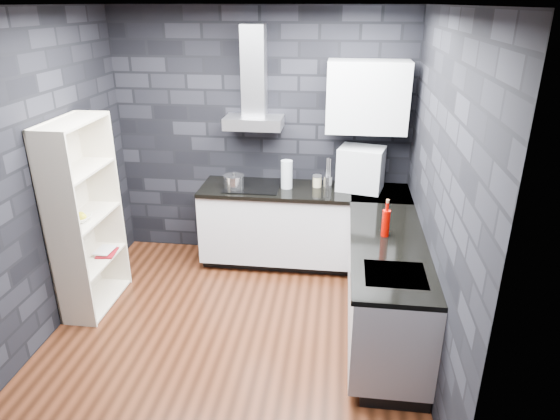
% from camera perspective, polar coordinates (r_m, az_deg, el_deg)
% --- Properties ---
extents(ground, '(3.20, 3.20, 0.00)m').
position_cam_1_polar(ground, '(4.62, -5.16, -13.50)').
color(ground, '#492212').
extents(ceiling, '(3.20, 3.20, 0.00)m').
position_cam_1_polar(ceiling, '(3.73, -6.71, 22.25)').
color(ceiling, white).
extents(wall_back, '(3.20, 0.05, 2.70)m').
position_cam_1_polar(wall_back, '(5.50, -2.10, 8.26)').
color(wall_back, black).
rests_on(wall_back, ground).
extents(wall_front, '(3.20, 0.05, 2.70)m').
position_cam_1_polar(wall_front, '(2.58, -13.86, -10.16)').
color(wall_front, black).
rests_on(wall_front, ground).
extents(wall_left, '(0.05, 3.20, 2.70)m').
position_cam_1_polar(wall_left, '(4.61, -25.97, 3.06)').
color(wall_left, black).
rests_on(wall_left, ground).
extents(wall_right, '(0.05, 3.20, 2.70)m').
position_cam_1_polar(wall_right, '(3.95, 17.81, 1.29)').
color(wall_right, black).
rests_on(wall_right, ground).
extents(toekick_back, '(2.18, 0.50, 0.10)m').
position_cam_1_polar(toekick_back, '(5.65, 2.65, -5.51)').
color(toekick_back, black).
rests_on(toekick_back, ground).
extents(toekick_right, '(0.50, 1.78, 0.10)m').
position_cam_1_polar(toekick_right, '(4.61, 12.07, -13.27)').
color(toekick_right, black).
rests_on(toekick_right, ground).
extents(counter_back_cab, '(2.20, 0.60, 0.76)m').
position_cam_1_polar(counter_back_cab, '(5.43, 2.70, -1.71)').
color(counter_back_cab, silver).
rests_on(counter_back_cab, ground).
extents(counter_right_cab, '(0.60, 1.80, 0.76)m').
position_cam_1_polar(counter_right_cab, '(4.37, 12.00, -8.68)').
color(counter_right_cab, silver).
rests_on(counter_right_cab, ground).
extents(counter_back_top, '(2.20, 0.62, 0.04)m').
position_cam_1_polar(counter_back_top, '(5.26, 2.77, 2.22)').
color(counter_back_top, black).
rests_on(counter_back_top, counter_back_cab).
extents(counter_right_top, '(0.62, 1.80, 0.04)m').
position_cam_1_polar(counter_right_top, '(4.18, 12.30, -3.98)').
color(counter_right_top, black).
rests_on(counter_right_top, counter_right_cab).
extents(counter_corner_top, '(0.62, 0.62, 0.04)m').
position_cam_1_polar(counter_corner_top, '(5.28, 11.47, 1.83)').
color(counter_corner_top, black).
rests_on(counter_corner_top, counter_right_cab).
extents(hood_body, '(0.60, 0.34, 0.12)m').
position_cam_1_polar(hood_body, '(5.27, -3.02, 9.96)').
color(hood_body, silver).
rests_on(hood_body, wall_back).
extents(hood_chimney, '(0.24, 0.20, 0.90)m').
position_cam_1_polar(hood_chimney, '(5.25, -3.00, 15.56)').
color(hood_chimney, silver).
rests_on(hood_chimney, hood_body).
extents(upper_cabinet, '(0.80, 0.35, 0.70)m').
position_cam_1_polar(upper_cabinet, '(5.13, 9.96, 12.61)').
color(upper_cabinet, silver).
rests_on(upper_cabinet, wall_back).
extents(cooktop, '(0.58, 0.50, 0.01)m').
position_cam_1_polar(cooktop, '(5.33, -3.12, 2.78)').
color(cooktop, black).
rests_on(cooktop, counter_back_top).
extents(sink_rim, '(0.44, 0.40, 0.01)m').
position_cam_1_polar(sink_rim, '(3.73, 13.04, -7.22)').
color(sink_rim, silver).
rests_on(sink_rim, counter_right_top).
extents(pot, '(0.22, 0.22, 0.12)m').
position_cam_1_polar(pot, '(5.26, -5.27, 3.20)').
color(pot, silver).
rests_on(pot, cooktop).
extents(glass_vase, '(0.16, 0.16, 0.30)m').
position_cam_1_polar(glass_vase, '(5.24, 0.77, 4.09)').
color(glass_vase, silver).
rests_on(glass_vase, counter_back_top).
extents(storage_jar, '(0.11, 0.11, 0.11)m').
position_cam_1_polar(storage_jar, '(5.31, 4.26, 3.24)').
color(storage_jar, tan).
rests_on(storage_jar, counter_back_top).
extents(utensil_crock, '(0.11, 0.11, 0.12)m').
position_cam_1_polar(utensil_crock, '(5.31, 5.48, 3.23)').
color(utensil_crock, silver).
rests_on(utensil_crock, counter_back_top).
extents(appliance_garage, '(0.51, 0.44, 0.45)m').
position_cam_1_polar(appliance_garage, '(5.24, 9.23, 4.68)').
color(appliance_garage, silver).
rests_on(appliance_garage, counter_back_top).
extents(red_bottle, '(0.07, 0.07, 0.23)m').
position_cam_1_polar(red_bottle, '(4.25, 12.00, -1.49)').
color(red_bottle, '#9A0600').
rests_on(red_bottle, counter_right_top).
extents(bookshelf, '(0.44, 0.84, 1.80)m').
position_cam_1_polar(bookshelf, '(4.88, -21.35, -0.83)').
color(bookshelf, beige).
rests_on(bookshelf, ground).
extents(fruit_bowl, '(0.20, 0.20, 0.05)m').
position_cam_1_polar(fruit_bowl, '(4.79, -21.94, -0.89)').
color(fruit_bowl, white).
rests_on(fruit_bowl, bookshelf).
extents(book_red, '(0.17, 0.04, 0.23)m').
position_cam_1_polar(book_red, '(5.12, -20.19, -3.60)').
color(book_red, maroon).
rests_on(book_red, bookshelf).
extents(book_second, '(0.16, 0.03, 0.22)m').
position_cam_1_polar(book_second, '(5.13, -20.30, -3.28)').
color(book_second, '#B2B2B2').
rests_on(book_second, bookshelf).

